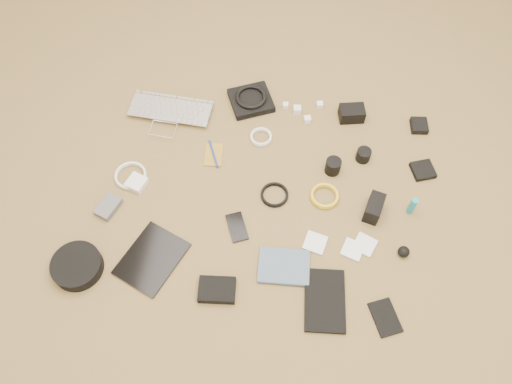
# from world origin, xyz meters

# --- Properties ---
(laptop) EXTENTS (0.39, 0.28, 0.03)m
(laptop) POSITION_xyz_m (-0.47, 0.34, 0.01)
(laptop) COLOR silver
(laptop) RESTS_ON ground
(headphone_pouch) EXTENTS (0.24, 0.23, 0.03)m
(headphone_pouch) POSITION_xyz_m (-0.11, 0.49, 0.02)
(headphone_pouch) COLOR black
(headphone_pouch) RESTS_ON ground
(headphones) EXTENTS (0.17, 0.17, 0.02)m
(headphones) POSITION_xyz_m (-0.11, 0.49, 0.04)
(headphones) COLOR black
(headphones) RESTS_ON headphone_pouch
(charger_a) EXTENTS (0.04, 0.04, 0.03)m
(charger_a) POSITION_xyz_m (0.11, 0.47, 0.02)
(charger_a) COLOR silver
(charger_a) RESTS_ON ground
(charger_b) EXTENTS (0.03, 0.03, 0.02)m
(charger_b) POSITION_xyz_m (0.06, 0.49, 0.01)
(charger_b) COLOR silver
(charger_b) RESTS_ON ground
(charger_c) EXTENTS (0.03, 0.03, 0.03)m
(charger_c) POSITION_xyz_m (0.21, 0.51, 0.01)
(charger_c) COLOR silver
(charger_c) RESTS_ON ground
(charger_d) EXTENTS (0.04, 0.04, 0.03)m
(charger_d) POSITION_xyz_m (0.16, 0.42, 0.01)
(charger_d) COLOR silver
(charger_d) RESTS_ON ground
(dslr_camera) EXTENTS (0.12, 0.10, 0.06)m
(dslr_camera) POSITION_xyz_m (0.36, 0.47, 0.03)
(dslr_camera) COLOR black
(dslr_camera) RESTS_ON ground
(lens_pouch) EXTENTS (0.08, 0.09, 0.03)m
(lens_pouch) POSITION_xyz_m (0.66, 0.45, 0.01)
(lens_pouch) COLOR black
(lens_pouch) RESTS_ON ground
(notebook_olive) EXTENTS (0.09, 0.12, 0.01)m
(notebook_olive) POSITION_xyz_m (-0.23, 0.18, 0.00)
(notebook_olive) COLOR olive
(notebook_olive) RESTS_ON ground
(pen_blue) EXTENTS (0.07, 0.14, 0.01)m
(pen_blue) POSITION_xyz_m (-0.23, 0.18, 0.01)
(pen_blue) COLOR #122D98
(pen_blue) RESTS_ON notebook_olive
(cable_white_a) EXTENTS (0.12, 0.12, 0.01)m
(cable_white_a) POSITION_xyz_m (-0.03, 0.29, 0.01)
(cable_white_a) COLOR white
(cable_white_a) RESTS_ON ground
(lens_a) EXTENTS (0.09, 0.09, 0.07)m
(lens_a) POSITION_xyz_m (0.29, 0.17, 0.04)
(lens_a) COLOR black
(lens_a) RESTS_ON ground
(lens_b) EXTENTS (0.08, 0.08, 0.06)m
(lens_b) POSITION_xyz_m (0.42, 0.25, 0.03)
(lens_b) COLOR black
(lens_b) RESTS_ON ground
(card_reader) EXTENTS (0.12, 0.12, 0.02)m
(card_reader) POSITION_xyz_m (0.67, 0.21, 0.01)
(card_reader) COLOR black
(card_reader) RESTS_ON ground
(power_brick) EXTENTS (0.10, 0.10, 0.03)m
(power_brick) POSITION_xyz_m (-0.52, -0.02, 0.02)
(power_brick) COLOR silver
(power_brick) RESTS_ON ground
(cable_white_b) EXTENTS (0.17, 0.17, 0.01)m
(cable_white_b) POSITION_xyz_m (-0.55, 0.02, 0.01)
(cable_white_b) COLOR white
(cable_white_b) RESTS_ON ground
(cable_black) EXTENTS (0.15, 0.15, 0.01)m
(cable_black) POSITION_xyz_m (0.06, 0.01, 0.01)
(cable_black) COLOR black
(cable_black) RESTS_ON ground
(cable_yellow) EXTENTS (0.12, 0.12, 0.01)m
(cable_yellow) POSITION_xyz_m (0.27, 0.03, 0.01)
(cable_yellow) COLOR gold
(cable_yellow) RESTS_ON ground
(flash) EXTENTS (0.09, 0.12, 0.08)m
(flash) POSITION_xyz_m (0.46, -0.02, 0.04)
(flash) COLOR black
(flash) RESTS_ON ground
(lens_cleaner) EXTENTS (0.03, 0.03, 0.09)m
(lens_cleaner) POSITION_xyz_m (0.62, 0.01, 0.05)
(lens_cleaner) COLOR teal
(lens_cleaner) RESTS_ON ground
(battery_charger) EXTENTS (0.10, 0.12, 0.03)m
(battery_charger) POSITION_xyz_m (-0.60, -0.14, 0.01)
(battery_charger) COLOR #515055
(battery_charger) RESTS_ON ground
(tablet) EXTENTS (0.28, 0.31, 0.01)m
(tablet) POSITION_xyz_m (-0.38, -0.34, 0.01)
(tablet) COLOR black
(tablet) RESTS_ON ground
(phone) EXTENTS (0.11, 0.14, 0.01)m
(phone) POSITION_xyz_m (-0.07, -0.16, 0.00)
(phone) COLOR black
(phone) RESTS_ON ground
(filter_case_left) EXTENTS (0.10, 0.10, 0.01)m
(filter_case_left) POSITION_xyz_m (0.24, -0.19, 0.01)
(filter_case_left) COLOR silver
(filter_case_left) RESTS_ON ground
(filter_case_mid) EXTENTS (0.10, 0.10, 0.01)m
(filter_case_mid) POSITION_xyz_m (0.39, -0.19, 0.01)
(filter_case_mid) COLOR silver
(filter_case_mid) RESTS_ON ground
(filter_case_right) EXTENTS (0.11, 0.11, 0.01)m
(filter_case_right) POSITION_xyz_m (0.44, -0.17, 0.01)
(filter_case_right) COLOR silver
(filter_case_right) RESTS_ON ground
(air_blower) EXTENTS (0.05, 0.05, 0.05)m
(air_blower) POSITION_xyz_m (0.58, -0.18, 0.02)
(air_blower) COLOR black
(air_blower) RESTS_ON ground
(headphone_case) EXTENTS (0.20, 0.20, 0.05)m
(headphone_case) POSITION_xyz_m (-0.64, -0.41, 0.03)
(headphone_case) COLOR black
(headphone_case) RESTS_ON ground
(drive_case) EXTENTS (0.15, 0.11, 0.03)m
(drive_case) POSITION_xyz_m (-0.10, -0.43, 0.02)
(drive_case) COLOR black
(drive_case) RESTS_ON ground
(paperback) EXTENTS (0.20, 0.15, 0.02)m
(paperback) POSITION_xyz_m (0.14, -0.37, 0.01)
(paperback) COLOR #425970
(paperback) RESTS_ON ground
(notebook_black_a) EXTENTS (0.17, 0.25, 0.02)m
(notebook_black_a) POSITION_xyz_m (0.30, -0.41, 0.01)
(notebook_black_a) COLOR black
(notebook_black_a) RESTS_ON ground
(notebook_black_b) EXTENTS (0.13, 0.15, 0.01)m
(notebook_black_b) POSITION_xyz_m (0.52, -0.45, 0.01)
(notebook_black_b) COLOR black
(notebook_black_b) RESTS_ON ground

